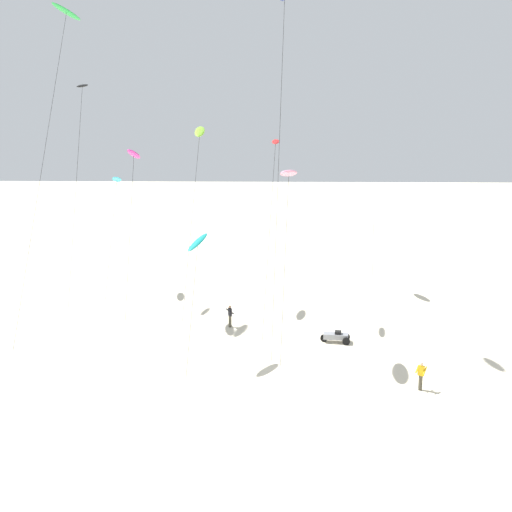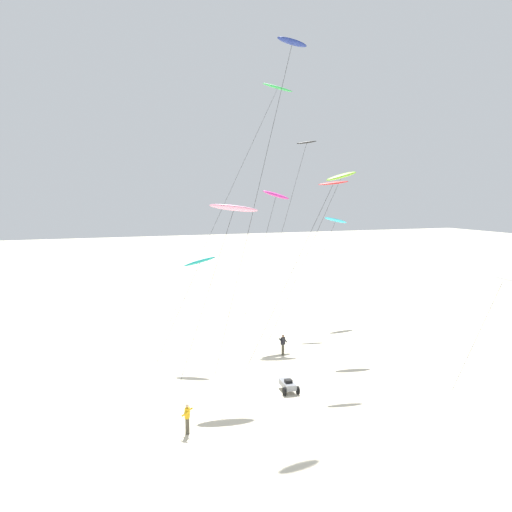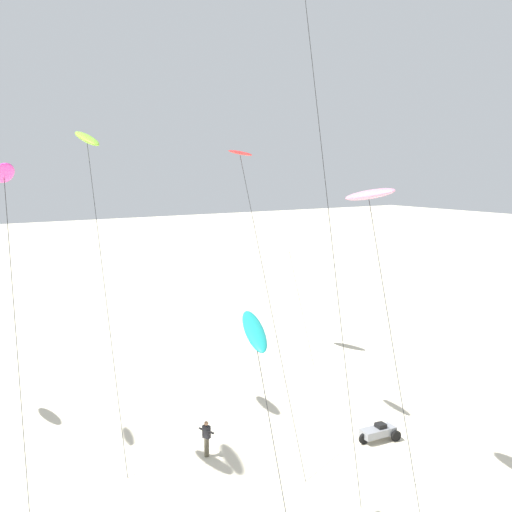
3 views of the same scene
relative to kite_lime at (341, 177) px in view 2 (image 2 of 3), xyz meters
The scene contains 14 objects.
ground_plane 23.00m from the kite_lime, 62.18° to the right, with size 260.00×260.00×0.00m, color beige.
kite_lime is the anchor object (origin of this frame).
kite_green 13.13m from the kite_lime, 169.07° to the right, with size 2.32×12.46×23.65m.
kite_navy 13.35m from the kite_lime, 49.66° to the right, with size 1.18×6.73×23.42m.
kite_pink 14.19m from the kite_lime, 60.09° to the right, with size 1.60×5.47×12.31m.
kite_teal 14.57m from the kite_lime, 84.04° to the right, with size 1.43×4.66×8.16m.
kite_red 7.49m from the kite_lime, 34.75° to the right, with size 1.21×7.78×13.81m.
kite_white 16.77m from the kite_lime, 14.08° to the left, with size 1.10×4.78×7.68m.
kite_cyan 9.85m from the kite_lime, 153.40° to the left, with size 0.84×5.21×10.53m.
kite_magenta 6.29m from the kite_lime, 137.30° to the right, with size 0.88×4.69×13.22m.
kite_black 10.48m from the kite_lime, behind, with size 0.99×6.17×18.18m.
kite_flyer_nearest 15.08m from the kite_lime, 66.79° to the right, with size 0.67×0.69×1.67m.
kite_flyer_middle 26.23m from the kite_lime, 50.23° to the right, with size 0.72×0.71×1.67m.
beach_buggy 19.76m from the kite_lime, 42.70° to the right, with size 2.10×1.08×0.82m.
Camera 2 is at (34.63, -8.59, 12.93)m, focal length 39.99 mm.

